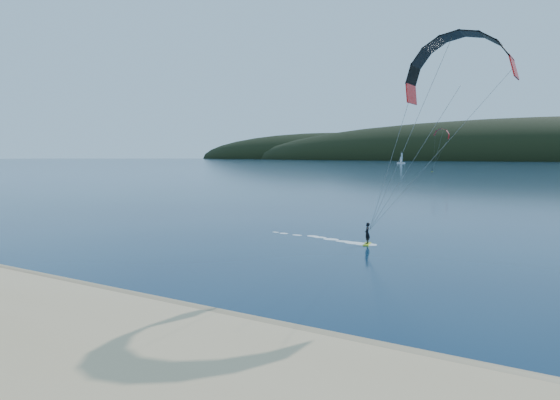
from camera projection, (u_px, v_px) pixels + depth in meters
name	position (u px, v px, depth m)	size (l,w,h in m)	color
ground	(56.00, 330.00, 21.52)	(1800.00, 1800.00, 0.00)	#071C37
wet_sand	(137.00, 302.00, 25.33)	(220.00, 2.50, 0.10)	#866A4E
kitesurfer_near	(453.00, 94.00, 33.12)	(22.38, 7.68, 14.59)	#C4E41A
kitesurfer_far	(441.00, 137.00, 214.92)	(8.92, 7.27, 17.57)	#C4E41A
sailboat	(401.00, 163.00, 424.47)	(7.32, 4.54, 10.18)	white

